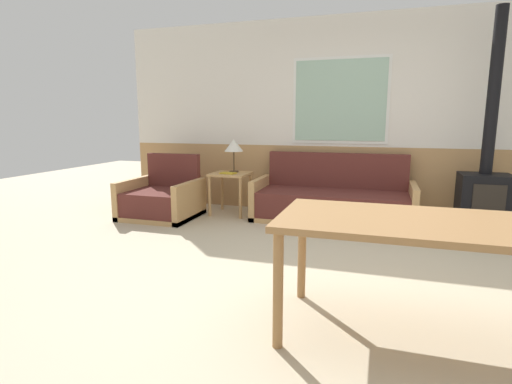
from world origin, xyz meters
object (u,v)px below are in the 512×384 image
wood_stove (486,181)px  dining_table (430,233)px  couch (333,202)px  side_table (231,180)px  table_lamp (234,146)px  armchair (162,200)px

wood_stove → dining_table: bearing=-107.6°
couch → dining_table: 2.94m
side_table → dining_table: size_ratio=0.33×
couch → side_table: bearing=-178.1°
table_lamp → dining_table: 3.64m
table_lamp → side_table: bearing=-101.6°
armchair → wood_stove: (4.01, 0.49, 0.38)m
table_lamp → wood_stove: 3.18m
table_lamp → wood_stove: (3.16, -0.05, -0.34)m
armchair → wood_stove: bearing=0.2°
dining_table → couch: bearing=107.6°
couch → wood_stove: 1.80m
dining_table → table_lamp: bearing=129.0°
armchair → table_lamp: table_lamp is taller
armchair → dining_table: (3.13, -2.28, 0.43)m
armchair → side_table: (0.83, 0.45, 0.24)m
table_lamp → dining_table: size_ratio=0.27×
couch → wood_stove: bearing=-0.3°
side_table → table_lamp: 0.48m
side_table → wood_stove: size_ratio=0.23×
dining_table → wood_stove: wood_stove is taller
side_table → table_lamp: size_ratio=1.25×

